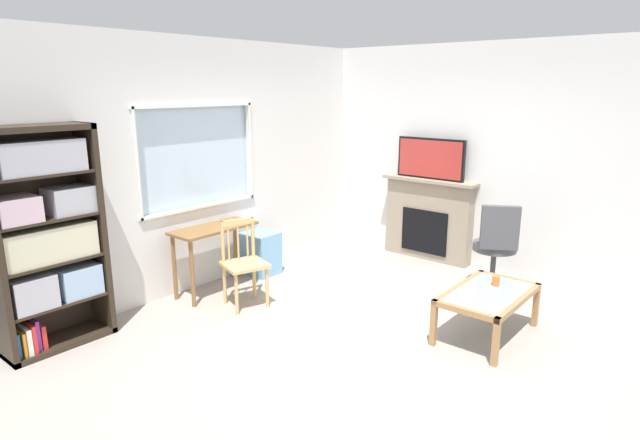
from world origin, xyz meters
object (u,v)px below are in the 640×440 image
(bookshelf, at_px, (45,235))
(desk_under_window, at_px, (214,239))
(tv, at_px, (431,159))
(wooden_chair, at_px, (243,262))
(coffee_table, at_px, (488,298))
(sippy_cup, at_px, (496,280))
(fireplace, at_px, (428,219))
(office_chair, at_px, (496,242))
(plastic_drawer_unit, at_px, (261,253))

(bookshelf, xyz_separation_m, desk_under_window, (1.71, -0.11, -0.40))
(desk_under_window, bearing_deg, tv, -25.54)
(desk_under_window, xyz_separation_m, tv, (2.56, -1.22, 0.72))
(wooden_chair, relative_size, tv, 0.97)
(coffee_table, xyz_separation_m, sippy_cup, (0.20, 0.02, 0.11))
(wooden_chair, bearing_deg, desk_under_window, 84.92)
(bookshelf, distance_m, wooden_chair, 1.86)
(bookshelf, relative_size, sippy_cup, 21.49)
(desk_under_window, distance_m, wooden_chair, 0.54)
(sippy_cup, bearing_deg, bookshelf, 134.61)
(fireplace, bearing_deg, coffee_table, -137.49)
(office_chair, xyz_separation_m, coffee_table, (-1.15, -0.40, -0.19))
(fireplace, distance_m, tv, 0.80)
(bookshelf, xyz_separation_m, coffee_table, (2.61, -2.87, -0.64))
(office_chair, height_order, coffee_table, office_chair)
(office_chair, bearing_deg, coffee_table, -160.72)
(plastic_drawer_unit, height_order, coffee_table, plastic_drawer_unit)
(desk_under_window, relative_size, sippy_cup, 10.63)
(bookshelf, height_order, fireplace, bookshelf)
(tv, bearing_deg, wooden_chair, 164.82)
(tv, distance_m, coffee_table, 2.46)
(fireplace, xyz_separation_m, coffee_table, (-1.68, -1.54, -0.17))
(fireplace, distance_m, coffee_table, 2.28)
(desk_under_window, height_order, tv, tv)
(plastic_drawer_unit, distance_m, office_chair, 2.76)
(desk_under_window, bearing_deg, office_chair, -49.02)
(coffee_table, bearing_deg, plastic_drawer_unit, 93.33)
(desk_under_window, height_order, wooden_chair, wooden_chair)
(plastic_drawer_unit, xyz_separation_m, fireplace, (1.84, -1.27, 0.28))
(desk_under_window, bearing_deg, plastic_drawer_unit, 3.89)
(desk_under_window, relative_size, fireplace, 0.75)
(plastic_drawer_unit, bearing_deg, office_chair, -61.39)
(plastic_drawer_unit, relative_size, sippy_cup, 5.75)
(plastic_drawer_unit, xyz_separation_m, tv, (1.82, -1.27, 1.08))
(wooden_chair, distance_m, coffee_table, 2.44)
(desk_under_window, height_order, office_chair, office_chair)
(desk_under_window, distance_m, tv, 2.93)
(plastic_drawer_unit, xyz_separation_m, office_chair, (1.31, -2.41, 0.30))
(tv, height_order, sippy_cup, tv)
(bookshelf, bearing_deg, tv, -17.28)
(office_chair, bearing_deg, bookshelf, 146.76)
(bookshelf, relative_size, plastic_drawer_unit, 3.74)
(tv, height_order, office_chair, tv)
(wooden_chair, height_order, coffee_table, wooden_chair)
(fireplace, xyz_separation_m, office_chair, (-0.53, -1.14, 0.01))
(plastic_drawer_unit, relative_size, coffee_table, 0.50)
(desk_under_window, relative_size, tv, 1.03)
(fireplace, bearing_deg, sippy_cup, -134.21)
(wooden_chair, bearing_deg, plastic_drawer_unit, 35.93)
(wooden_chair, bearing_deg, sippy_cup, -62.81)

